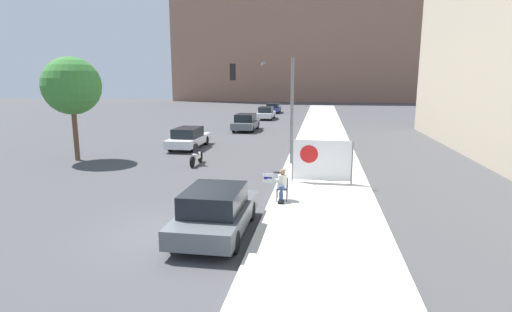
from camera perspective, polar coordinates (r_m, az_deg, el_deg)
ground_plane at (r=12.53m, az=-10.86°, el=-10.81°), size 160.00×160.00×0.00m
sidewalk_curb at (r=26.30m, az=9.47°, el=0.83°), size 3.99×90.00×0.15m
building_backdrop_far at (r=91.56m, az=5.63°, el=21.07°), size 52.00×12.00×41.83m
seated_protester at (r=14.87m, az=3.66°, el=-4.02°), size 0.93×0.77×1.17m
jogger_on_sidewalk at (r=18.26m, az=8.46°, el=-0.60°), size 0.34×0.34×1.66m
protest_banner at (r=17.53m, az=9.34°, el=-0.62°), size 2.62×0.06×1.87m
traffic_light_pole at (r=21.05m, az=1.94°, el=9.03°), size 3.29×3.06×5.54m
parked_car_curbside at (r=12.08m, az=-5.82°, el=-7.85°), size 1.88×4.20×1.45m
car_on_road_nearest at (r=27.45m, az=-9.61°, el=2.58°), size 1.76×4.72×1.42m
car_on_road_midblock at (r=36.54m, az=-1.47°, el=4.83°), size 1.90×4.67×1.53m
car_on_road_distant at (r=47.28m, az=1.45°, el=6.16°), size 1.74×4.71×1.46m
car_on_road_far_lane at (r=56.36m, az=2.45°, el=6.87°), size 1.84×4.35×1.36m
motorcycle_on_road at (r=22.01m, az=-8.54°, el=0.12°), size 0.28×2.03×1.23m
street_tree_near_curb at (r=24.92m, az=-24.85°, el=9.04°), size 3.22×3.22×5.86m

